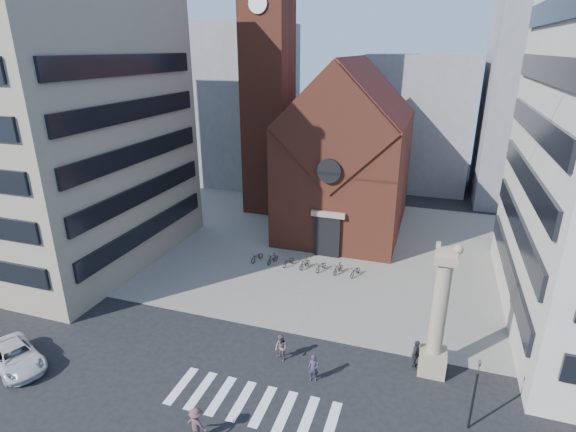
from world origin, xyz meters
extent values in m
plane|color=black|center=(0.00, 0.00, 0.00)|extent=(120.00, 120.00, 0.00)
cube|color=gray|center=(0.00, 19.00, 0.03)|extent=(46.00, 30.00, 0.05)
cube|color=brown|center=(0.00, 25.00, 6.00)|extent=(12.00, 16.00, 12.00)
cube|color=maroon|center=(0.00, 25.40, 12.00)|extent=(12.00, 15.40, 12.00)
cube|color=brown|center=(0.00, 17.05, 12.00)|extent=(11.76, 0.50, 11.76)
cylinder|color=black|center=(0.00, 16.60, 8.50)|extent=(2.20, 0.30, 2.20)
cube|color=black|center=(0.00, 16.85, 2.00)|extent=(2.40, 0.30, 4.00)
cube|color=gray|center=(0.00, 16.80, 4.30)|extent=(3.20, 0.40, 0.50)
cube|color=brown|center=(-10.00, 28.00, 15.00)|extent=(5.00, 5.00, 30.00)
cylinder|color=white|center=(-10.00, 25.40, 23.00)|extent=(2.00, 0.20, 2.00)
cube|color=gray|center=(-24.00, 10.00, 13.00)|extent=(18.00, 20.00, 26.00)
cube|color=gray|center=(-20.00, 40.00, 11.00)|extent=(16.00, 14.00, 22.00)
cube|color=gray|center=(6.00, 45.00, 9.00)|extent=(14.00, 12.00, 18.00)
cube|color=gray|center=(22.00, 42.00, 12.00)|extent=(16.00, 14.00, 24.00)
cube|color=gray|center=(10.00, 3.00, 0.75)|extent=(1.60, 1.60, 1.50)
cylinder|color=gray|center=(10.00, 3.00, 4.50)|extent=(0.90, 0.90, 6.00)
cube|color=gray|center=(10.00, 3.00, 7.70)|extent=(1.30, 1.30, 0.40)
cube|color=gray|center=(10.00, 3.00, 8.10)|extent=(1.20, 0.50, 0.55)
sphere|color=gray|center=(10.55, 3.00, 8.35)|extent=(0.56, 0.56, 0.56)
cube|color=gray|center=(9.50, 3.00, 8.50)|extent=(0.25, 0.15, 0.35)
cylinder|color=black|center=(12.00, -1.00, 1.75)|extent=(0.12, 0.12, 3.50)
imported|color=black|center=(12.00, -1.00, 3.90)|extent=(0.13, 0.16, 0.80)
imported|color=silver|center=(-14.68, -4.70, 0.71)|extent=(5.62, 4.22, 1.42)
imported|color=#312B3C|center=(3.31, -0.09, 0.89)|extent=(0.71, 0.53, 1.78)
imported|color=#62504E|center=(0.85, 1.06, 0.91)|extent=(1.12, 1.08, 1.83)
imported|color=#282A30|center=(9.00, 3.00, 0.98)|extent=(0.78, 1.24, 1.96)
imported|color=#513636|center=(-1.18, -6.10, 0.95)|extent=(1.30, 0.83, 1.90)
imported|color=black|center=(-5.92, 13.72, 0.49)|extent=(1.09, 1.77, 0.88)
imported|color=black|center=(-4.38, 13.72, 0.54)|extent=(0.95, 1.68, 0.98)
imported|color=black|center=(-2.84, 13.72, 0.49)|extent=(1.09, 1.77, 0.88)
imported|color=black|center=(-1.30, 13.72, 0.54)|extent=(0.95, 1.68, 0.98)
imported|color=black|center=(0.24, 13.72, 0.49)|extent=(1.09, 1.77, 0.88)
imported|color=black|center=(1.78, 13.72, 0.54)|extent=(0.95, 1.68, 0.98)
imported|color=black|center=(3.32, 13.72, 0.49)|extent=(1.09, 1.77, 0.88)
camera|label=1|loc=(8.73, -21.26, 18.75)|focal=28.00mm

